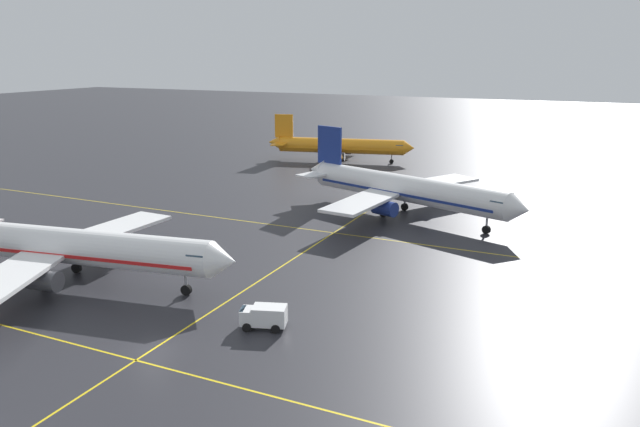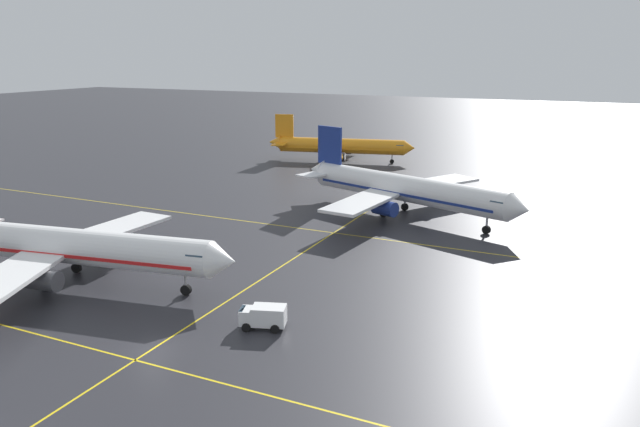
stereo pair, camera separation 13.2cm
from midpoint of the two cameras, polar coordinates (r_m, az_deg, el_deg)
name	(u,v)px [view 1 (the left image)]	position (r m, az deg, el deg)	size (l,w,h in m)	color
ground_plane	(152,350)	(54.25, -15.44, -12.15)	(600.00, 600.00, 0.00)	#28282D
airliner_front_gate	(69,246)	(70.57, -22.38, -2.86)	(38.00, 32.40, 11.83)	white
airliner_second_row	(403,188)	(93.05, 7.71, 2.33)	(38.66, 33.06, 12.33)	white
airliner_third_row	(339,146)	(138.95, 1.74, 6.31)	(33.33, 28.32, 10.44)	orange
taxiway_markings	(261,280)	(67.50, -5.62, -6.18)	(147.76, 87.46, 0.01)	yellow
service_truck_red_van	(264,316)	(55.88, -5.36, -9.48)	(4.48, 3.15, 2.10)	white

